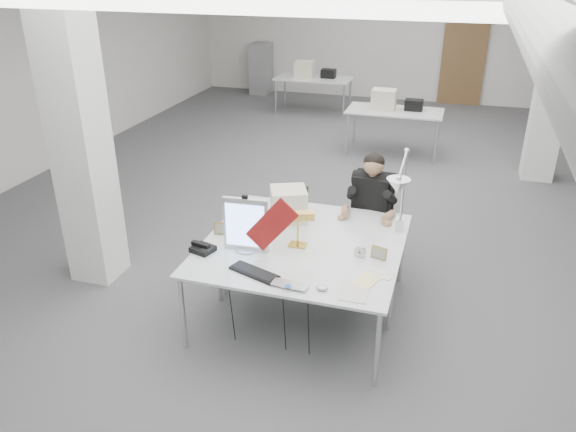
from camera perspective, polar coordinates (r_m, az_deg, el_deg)
name	(u,v)px	position (r m, az deg, el deg)	size (l,w,h in m)	color
room_shell	(356,91)	(6.87, 6.97, 12.53)	(10.04, 14.04, 3.24)	#48484A
desk_main	(289,268)	(4.81, 0.10, -5.28)	(1.80, 0.90, 0.03)	silver
desk_second	(315,224)	(5.58, 2.79, -0.77)	(1.80, 0.90, 0.03)	silver
bg_desk_a	(395,111)	(9.83, 10.79, 10.43)	(1.60, 0.80, 0.03)	silver
bg_desk_b	(313,78)	(12.29, 2.60, 13.78)	(1.60, 0.80, 0.03)	silver
filing_cabinet	(261,69)	(14.17, -2.75, 14.74)	(0.45, 0.55, 1.20)	gray
office_chair	(370,229)	(6.14, 8.32, -1.29)	(0.46, 0.46, 0.94)	black
seated_person	(372,194)	(5.92, 8.50, 2.23)	(0.52, 0.65, 0.98)	black
monitor	(246,225)	(4.97, -4.31, -0.88)	(0.41, 0.04, 0.50)	silver
pennant	(272,225)	(4.84, -1.68, -0.91)	(0.52, 0.01, 0.22)	maroon
keyboard	(254,272)	(4.71, -3.45, -5.74)	(0.45, 0.15, 0.02)	black
laptop	(288,288)	(4.50, -0.01, -7.33)	(0.30, 0.19, 0.02)	silver
mouse	(322,288)	(4.49, 3.47, -7.31)	(0.10, 0.06, 0.04)	silver
bankers_lamp	(298,229)	(5.05, 1.01, -1.28)	(0.31, 0.12, 0.35)	gold
desk_phone	(203,249)	(5.09, -8.64, -3.33)	(0.19, 0.17, 0.05)	black
picture_frame_left	(222,228)	(5.35, -6.75, -1.26)	(0.15, 0.01, 0.12)	olive
picture_frame_right	(379,253)	(4.96, 9.23, -3.71)	(0.15, 0.01, 0.11)	tan
desk_clock	(360,252)	(4.97, 7.33, -3.62)	(0.10, 0.10, 0.03)	#AAAAAF
paper_stack_a	(355,291)	(4.51, 6.78, -7.59)	(0.22, 0.32, 0.01)	silver
paper_stack_b	(367,281)	(4.65, 7.99, -6.52)	(0.16, 0.22, 0.01)	#F7F194
paper_stack_c	(380,273)	(4.77, 9.37, -5.78)	(0.21, 0.15, 0.01)	silver
beige_monitor	(289,204)	(5.57, 0.06, 1.19)	(0.34, 0.33, 0.33)	beige
architect_lamp	(400,195)	(5.11, 11.34, 2.06)	(0.25, 0.72, 0.93)	silver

